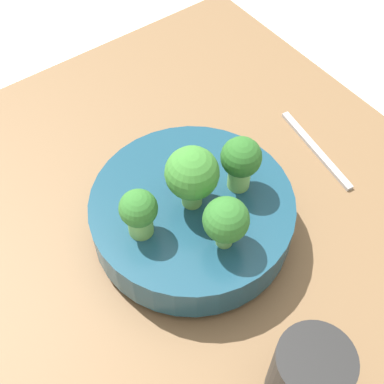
% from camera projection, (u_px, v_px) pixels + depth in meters
% --- Properties ---
extents(ground_plane, '(6.00, 6.00, 0.00)m').
position_uv_depth(ground_plane, '(220.00, 245.00, 0.73)').
color(ground_plane, silver).
extents(table, '(0.86, 0.68, 0.03)m').
position_uv_depth(table, '(221.00, 239.00, 0.72)').
color(table, brown).
rests_on(table, ground_plane).
extents(bowl, '(0.25, 0.25, 0.07)m').
position_uv_depth(bowl, '(192.00, 215.00, 0.67)').
color(bowl, navy).
rests_on(bowl, table).
extents(broccoli_floret_left, '(0.05, 0.05, 0.07)m').
position_uv_depth(broccoli_floret_left, '(226.00, 221.00, 0.58)').
color(broccoli_floret_left, '#6BA34C').
rests_on(broccoli_floret_left, bowl).
extents(broccoli_floret_front, '(0.05, 0.05, 0.08)m').
position_uv_depth(broccoli_floret_front, '(241.00, 161.00, 0.63)').
color(broccoli_floret_front, '#7AB256').
rests_on(broccoli_floret_front, bowl).
extents(broccoli_floret_back, '(0.04, 0.04, 0.07)m').
position_uv_depth(broccoli_floret_back, '(139.00, 212.00, 0.60)').
color(broccoli_floret_back, '#6BA34C').
rests_on(broccoli_floret_back, bowl).
extents(broccoli_floret_center, '(0.06, 0.06, 0.09)m').
position_uv_depth(broccoli_floret_center, '(192.00, 175.00, 0.61)').
color(broccoli_floret_center, '#6BA34C').
rests_on(broccoli_floret_center, bowl).
extents(cup, '(0.08, 0.08, 0.10)m').
position_uv_depth(cup, '(308.00, 377.00, 0.54)').
color(cup, black).
rests_on(cup, table).
extents(fork, '(0.16, 0.04, 0.01)m').
position_uv_depth(fork, '(316.00, 149.00, 0.79)').
color(fork, '#B2B2B7').
rests_on(fork, table).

